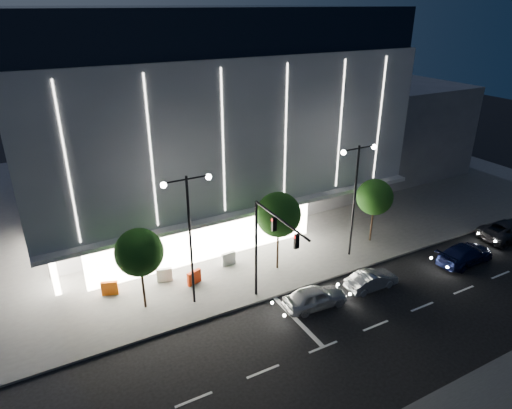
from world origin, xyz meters
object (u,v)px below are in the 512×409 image
Objects in this scene: street_lamp_west at (189,223)px; barrier_d at (228,259)px; traffic_mast at (268,240)px; tree_left at (140,255)px; street_lamp_east at (356,186)px; tree_mid at (279,217)px; car_fourth at (510,230)px; barrier_a at (110,288)px; car_second at (372,280)px; tree_right at (375,199)px; barrier_c at (194,277)px; car_third at (465,254)px; barrier_b at (164,275)px; car_lead at (315,297)px.

street_lamp_west reaches higher than barrier_d.
traffic_mast is 1.24× the size of tree_left.
street_lamp_east reaches higher than traffic_mast.
car_fourth is (19.68, -5.14, -3.56)m from tree_mid.
barrier_a is 1.00× the size of barrier_d.
car_second is 3.54× the size of barrier_d.
barrier_c is (-15.24, 0.97, -3.23)m from tree_right.
barrier_a is at bearing 168.16° from tree_mid.
tree_right reaches higher than car_third.
car_second is 0.70× the size of car_fourth.
car_fourth is at bearing -14.63° from tree_mid.
street_lamp_east reaches higher than barrier_b.
barrier_d is at bearing 38.22° from street_lamp_west.
car_lead is 13.77m from barrier_a.
car_third is (13.07, -6.01, -3.59)m from tree_mid.
barrier_c is at bearing 176.36° from tree_right.
tree_mid is 6.24m from car_lead.
barrier_c is at bearing 49.00° from car_lead.
car_third is 4.64× the size of barrier_c.
street_lamp_east is 13.46m from barrier_c.
street_lamp_east is 10.91m from barrier_d.
car_third is 4.64× the size of barrier_a.
barrier_b is at bearing 174.91° from barrier_d.
barrier_c is at bearing 124.62° from traffic_mast.
car_second is (11.50, -4.22, -5.32)m from street_lamp_west.
barrier_c is at bearing 170.75° from street_lamp_east.
barrier_d is (8.70, -0.33, 0.00)m from barrier_a.
barrier_d is at bearing 59.70° from car_third.
street_lamp_east is 15.22m from car_fourth.
street_lamp_west reaches higher than tree_mid.
car_lead is 7.75m from barrier_d.
tree_left is at bearing 161.06° from street_lamp_west.
tree_mid is 7.82m from car_second.
car_third is (8.60, -0.76, 0.10)m from car_second.
barrier_c is (0.79, 1.99, -5.31)m from street_lamp_west.
tree_left is 30.30m from car_fourth.
street_lamp_west is 21.35m from car_third.
traffic_mast is 16.82m from car_third.
tree_right is at bearing -40.05° from car_second.
car_second is at bearing -16.20° from barrier_b.
tree_right is at bearing 13.39° from barrier_a.
barrier_d is (-12.03, 2.13, -3.23)m from tree_right.
tree_right is at bearing 68.52° from car_fourth.
barrier_d is at bearing 16.98° from tree_left.
barrier_c is at bearing -163.48° from barrier_d.
barrier_d is at bearing 76.46° from car_fourth.
car_third is at bearing -14.59° from tree_left.
street_lamp_west is 7.35m from barrier_d.
tree_left reaches higher than car_lead.
street_lamp_east is 8.18× the size of barrier_a.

